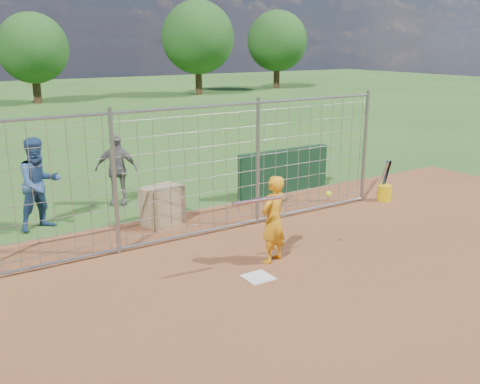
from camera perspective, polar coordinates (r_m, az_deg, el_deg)
ground at (r=8.82m, az=1.19°, el=-8.69°), size 100.00×100.00×0.00m
infield_dirt at (r=6.84m, az=16.02°, el=-17.09°), size 18.00×18.00×0.00m
home_plate at (r=8.67m, az=1.94°, el=-9.09°), size 0.43×0.43×0.02m
dugout_wall at (r=13.31m, az=4.70°, el=2.21°), size 2.60×0.20×1.10m
batter at (r=9.04m, az=3.56°, el=-2.94°), size 0.64×0.52×1.52m
bystander_a at (r=11.31m, az=-20.61°, el=0.81°), size 1.06×0.92×1.87m
bystander_b at (r=12.60m, az=-13.05°, el=2.37°), size 1.03×0.86×1.65m
equipment_bin at (r=11.11m, az=-8.29°, el=-1.43°), size 0.90×0.72×0.80m
equipment_in_play at (r=8.52m, az=3.79°, el=-0.72°), size 1.80×0.32×0.13m
bucket_with_bats at (r=13.14m, az=15.16°, el=0.16°), size 0.34×0.37×0.98m
backstop_fence at (r=10.04m, az=-5.16°, el=1.91°), size 9.08×0.08×2.60m
tree_line at (r=35.61m, az=-21.15°, el=14.80°), size 44.66×6.72×6.48m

